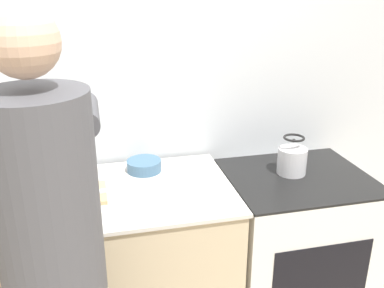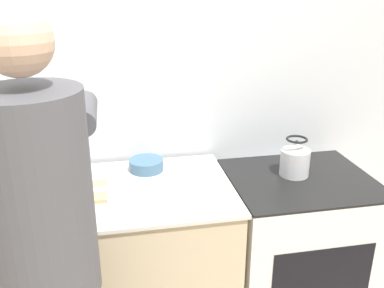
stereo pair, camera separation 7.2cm
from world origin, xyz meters
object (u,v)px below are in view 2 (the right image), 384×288
at_px(oven, 294,251).
at_px(person, 49,255).
at_px(kettle, 295,160).
at_px(bowl_prep, 146,165).
at_px(cutting_board, 77,193).
at_px(knife, 81,192).

distance_m(oven, person, 1.40).
bearing_deg(person, oven, 25.13).
height_order(kettle, bowl_prep, kettle).
distance_m(person, cutting_board, 0.57).
distance_m(oven, bowl_prep, 0.94).
height_order(oven, kettle, kettle).
distance_m(person, kettle, 1.30).
height_order(person, knife, person).
relative_size(cutting_board, kettle, 1.38).
height_order(oven, knife, knife).
height_order(knife, kettle, kettle).
relative_size(oven, kettle, 4.40).
relative_size(knife, kettle, 1.12).
bearing_deg(cutting_board, person, -95.72).
relative_size(oven, bowl_prep, 4.99).
bearing_deg(bowl_prep, person, -117.37).
xyz_separation_m(cutting_board, knife, (0.02, -0.02, 0.01)).
bearing_deg(kettle, knife, -177.29).
bearing_deg(person, kettle, 27.35).
height_order(oven, person, person).
height_order(cutting_board, knife, knife).
height_order(cutting_board, bowl_prep, bowl_prep).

